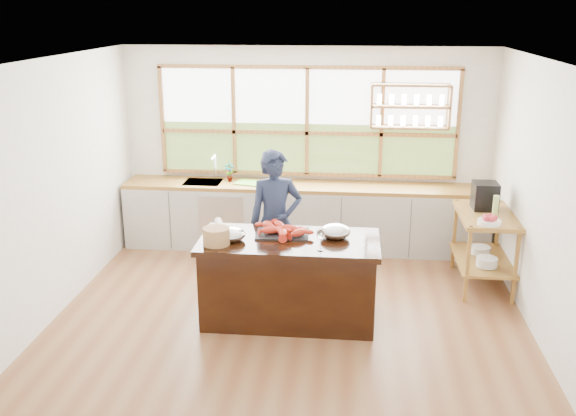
# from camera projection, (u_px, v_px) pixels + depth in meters

# --- Properties ---
(ground_plane) EXTENTS (5.00, 5.00, 0.00)m
(ground_plane) POSITION_uv_depth(u_px,v_px,m) (291.00, 310.00, 7.05)
(ground_plane) COLOR brown
(room_shell) EXTENTS (5.02, 4.52, 2.71)m
(room_shell) POSITION_uv_depth(u_px,v_px,m) (298.00, 144.00, 7.01)
(room_shell) COLOR white
(room_shell) RESTS_ON ground_plane
(back_counter) EXTENTS (4.90, 0.63, 0.90)m
(back_counter) POSITION_uv_depth(u_px,v_px,m) (303.00, 216.00, 8.75)
(back_counter) COLOR beige
(back_counter) RESTS_ON ground_plane
(right_shelf_unit) EXTENTS (0.62, 1.10, 0.90)m
(right_shelf_unit) POSITION_uv_depth(u_px,v_px,m) (484.00, 238.00, 7.50)
(right_shelf_unit) COLOR olive
(right_shelf_unit) RESTS_ON ground_plane
(island) EXTENTS (1.85, 0.90, 0.90)m
(island) POSITION_uv_depth(u_px,v_px,m) (289.00, 279.00, 6.72)
(island) COLOR black
(island) RESTS_ON ground_plane
(cook) EXTENTS (0.70, 0.55, 1.68)m
(cook) POSITION_uv_depth(u_px,v_px,m) (276.00, 222.00, 7.30)
(cook) COLOR #1A223A
(cook) RESTS_ON ground_plane
(potted_plant) EXTENTS (0.14, 0.09, 0.26)m
(potted_plant) POSITION_uv_depth(u_px,v_px,m) (229.00, 172.00, 8.74)
(potted_plant) COLOR slate
(potted_plant) RESTS_ON back_counter
(cutting_board) EXTENTS (0.46, 0.39, 0.01)m
(cutting_board) POSITION_uv_depth(u_px,v_px,m) (251.00, 183.00, 8.69)
(cutting_board) COLOR #64B939
(cutting_board) RESTS_ON back_counter
(espresso_machine) EXTENTS (0.28, 0.30, 0.32)m
(espresso_machine) POSITION_uv_depth(u_px,v_px,m) (485.00, 196.00, 7.54)
(espresso_machine) COLOR black
(espresso_machine) RESTS_ON right_shelf_unit
(wine_bottle) EXTENTS (0.09, 0.09, 0.27)m
(wine_bottle) POSITION_uv_depth(u_px,v_px,m) (495.00, 207.00, 7.20)
(wine_bottle) COLOR #9FBE62
(wine_bottle) RESTS_ON right_shelf_unit
(fruit_bowl) EXTENTS (0.26, 0.26, 0.11)m
(fruit_bowl) POSITION_uv_depth(u_px,v_px,m) (489.00, 221.00, 7.03)
(fruit_bowl) COLOR white
(fruit_bowl) RESTS_ON right_shelf_unit
(slate_board) EXTENTS (0.57, 0.42, 0.02)m
(slate_board) POSITION_uv_depth(u_px,v_px,m) (283.00, 234.00, 6.73)
(slate_board) COLOR black
(slate_board) RESTS_ON island
(lobster_pile) EXTENTS (0.55, 0.48, 0.08)m
(lobster_pile) POSITION_uv_depth(u_px,v_px,m) (282.00, 230.00, 6.70)
(lobster_pile) COLOR red
(lobster_pile) RESTS_ON slate_board
(mixing_bowl_left) EXTENTS (0.29, 0.29, 0.14)m
(mixing_bowl_left) POSITION_uv_depth(u_px,v_px,m) (231.00, 234.00, 6.55)
(mixing_bowl_left) COLOR #AFB2B7
(mixing_bowl_left) RESTS_ON island
(mixing_bowl_right) EXTENTS (0.31, 0.31, 0.15)m
(mixing_bowl_right) POSITION_uv_depth(u_px,v_px,m) (335.00, 231.00, 6.62)
(mixing_bowl_right) COLOR #AFB2B7
(mixing_bowl_right) RESTS_ON island
(wine_glass) EXTENTS (0.08, 0.08, 0.22)m
(wine_glass) POSITION_uv_depth(u_px,v_px,m) (321.00, 235.00, 6.25)
(wine_glass) COLOR white
(wine_glass) RESTS_ON island
(wicker_basket) EXTENTS (0.27, 0.27, 0.17)m
(wicker_basket) POSITION_uv_depth(u_px,v_px,m) (216.00, 236.00, 6.43)
(wicker_basket) COLOR #B0814D
(wicker_basket) RESTS_ON island
(parchment_roll) EXTENTS (0.17, 0.31, 0.08)m
(parchment_roll) POSITION_uv_depth(u_px,v_px,m) (219.00, 225.00, 6.90)
(parchment_roll) COLOR silver
(parchment_roll) RESTS_ON island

